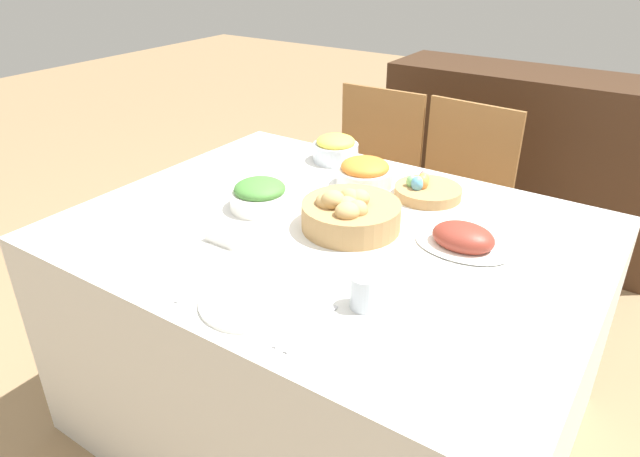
# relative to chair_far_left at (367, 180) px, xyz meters

# --- Properties ---
(ground_plane) EXTENTS (12.00, 12.00, 0.00)m
(ground_plane) POSITION_rel_chair_far_left_xyz_m (0.40, -0.93, -0.48)
(ground_plane) COLOR #937551
(dining_table) EXTENTS (1.51, 1.17, 0.75)m
(dining_table) POSITION_rel_chair_far_left_xyz_m (0.40, -0.93, -0.10)
(dining_table) COLOR silver
(dining_table) RESTS_ON ground
(chair_far_left) EXTENTS (0.43, 0.43, 0.89)m
(chair_far_left) POSITION_rel_chair_far_left_xyz_m (0.00, 0.00, 0.00)
(chair_far_left) COLOR olive
(chair_far_left) RESTS_ON ground
(chair_far_center) EXTENTS (0.45, 0.45, 0.89)m
(chair_far_center) POSITION_rel_chair_far_left_xyz_m (0.43, -0.00, 0.00)
(chair_far_center) COLOR olive
(chair_far_center) RESTS_ON ground
(sideboard) EXTENTS (1.41, 0.44, 0.91)m
(sideboard) POSITION_rel_chair_far_left_xyz_m (0.51, 0.73, -0.02)
(sideboard) COLOR #3D2616
(sideboard) RESTS_ON ground
(bread_basket) EXTENTS (0.29, 0.29, 0.13)m
(bread_basket) POSITION_rel_chair_far_left_xyz_m (0.45, -0.91, 0.32)
(bread_basket) COLOR #AD8451
(bread_basket) RESTS_ON dining_table
(egg_basket) EXTENTS (0.22, 0.22, 0.08)m
(egg_basket) POSITION_rel_chair_far_left_xyz_m (0.54, -0.57, 0.29)
(egg_basket) COLOR #AD8451
(egg_basket) RESTS_ON dining_table
(ham_platter) EXTENTS (0.27, 0.19, 0.08)m
(ham_platter) POSITION_rel_chair_far_left_xyz_m (0.76, -0.83, 0.29)
(ham_platter) COLOR white
(ham_platter) RESTS_ON dining_table
(carrot_bowl) EXTENTS (0.19, 0.19, 0.10)m
(carrot_bowl) POSITION_rel_chair_far_left_xyz_m (0.32, -0.61, 0.31)
(carrot_bowl) COLOR white
(carrot_bowl) RESTS_ON dining_table
(green_salad_bowl) EXTENTS (0.19, 0.19, 0.09)m
(green_salad_bowl) POSITION_rel_chair_far_left_xyz_m (0.14, -0.94, 0.31)
(green_salad_bowl) COLOR white
(green_salad_bowl) RESTS_ON dining_table
(pineapple_bowl) EXTENTS (0.17, 0.17, 0.10)m
(pineapple_bowl) POSITION_rel_chair_far_left_xyz_m (0.11, -0.46, 0.32)
(pineapple_bowl) COLOR silver
(pineapple_bowl) RESTS_ON dining_table
(dinner_plate) EXTENTS (0.24, 0.24, 0.01)m
(dinner_plate) POSITION_rel_chair_far_left_xyz_m (0.45, -1.36, 0.27)
(dinner_plate) COLOR white
(dinner_plate) RESTS_ON dining_table
(fork) EXTENTS (0.01, 0.20, 0.00)m
(fork) POSITION_rel_chair_far_left_xyz_m (0.31, -1.36, 0.27)
(fork) COLOR #B7B7BC
(fork) RESTS_ON dining_table
(knife) EXTENTS (0.01, 0.20, 0.00)m
(knife) POSITION_rel_chair_far_left_xyz_m (0.60, -1.36, 0.27)
(knife) COLOR #B7B7BC
(knife) RESTS_ON dining_table
(spoon) EXTENTS (0.01, 0.20, 0.00)m
(spoon) POSITION_rel_chair_far_left_xyz_m (0.63, -1.36, 0.27)
(spoon) COLOR #B7B7BC
(spoon) RESTS_ON dining_table
(drinking_cup) EXTENTS (0.07, 0.07, 0.08)m
(drinking_cup) POSITION_rel_chair_far_left_xyz_m (0.68, -1.22, 0.31)
(drinking_cup) COLOR silver
(drinking_cup) RESTS_ON dining_table
(butter_dish) EXTENTS (0.10, 0.06, 0.03)m
(butter_dish) POSITION_rel_chair_far_left_xyz_m (0.20, -1.17, 0.29)
(butter_dish) COLOR white
(butter_dish) RESTS_ON dining_table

